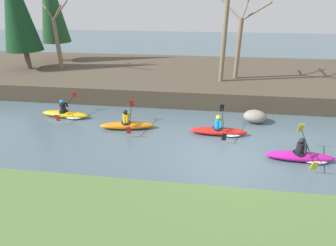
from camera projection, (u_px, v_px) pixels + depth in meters
ground_plane at (224, 161)px, 10.54m from camera, size 90.00×90.00×0.00m
riverbank_far at (216, 78)px, 19.70m from camera, size 44.00×10.69×1.05m
conifer_tree_far_left at (15, 4)px, 18.11m from camera, size 2.58×2.58×7.63m
conifer_tree_left at (50, 0)px, 20.68m from camera, size 2.30×2.30×7.96m
bare_tree_upstream at (57, 38)px, 19.09m from camera, size 2.67×2.64×4.76m
bare_tree_mid_upstream at (226, 21)px, 15.56m from camera, size 4.25×4.19×7.76m
bare_tree_mid_downstream at (239, 42)px, 16.71m from camera, size 2.81×2.77×5.02m
kayaker_lead at (303, 156)px, 10.52m from camera, size 2.77×2.06×1.20m
kayaker_middle at (221, 131)px, 12.51m from camera, size 2.78×2.06×1.20m
kayaker_trailing at (128, 124)px, 13.08m from camera, size 2.80×2.07×1.20m
kayaker_far_back at (67, 114)px, 14.34m from camera, size 2.79×2.07×1.20m
boulder_midstream at (255, 116)px, 13.72m from camera, size 1.16×0.91×0.66m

